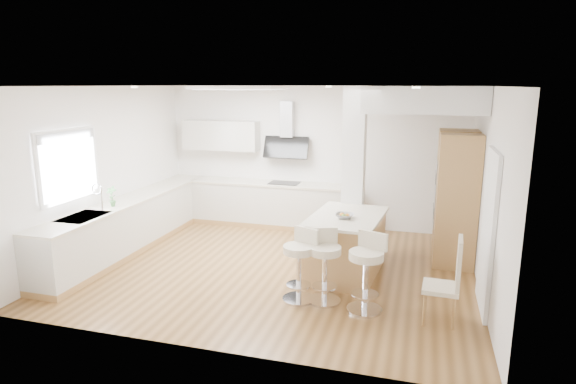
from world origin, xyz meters
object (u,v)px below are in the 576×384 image
(bar_stool_b, at_px, (325,262))
(bar_stool_c, at_px, (367,268))
(dining_chair, at_px, (450,278))
(peninsula, at_px, (346,244))
(bar_stool_a, at_px, (300,261))

(bar_stool_b, relative_size, bar_stool_c, 0.97)
(bar_stool_b, xyz_separation_m, bar_stool_c, (0.56, -0.12, 0.02))
(bar_stool_c, bearing_deg, dining_chair, 17.52)
(bar_stool_b, bearing_deg, bar_stool_c, -33.71)
(peninsula, bearing_deg, bar_stool_c, -63.81)
(bar_stool_b, bearing_deg, peninsula, 61.64)
(bar_stool_a, bearing_deg, dining_chair, 20.29)
(peninsula, height_order, bar_stool_b, peninsula)
(bar_stool_b, distance_m, dining_chair, 1.56)
(bar_stool_a, xyz_separation_m, dining_chair, (1.88, -0.13, 0.03))
(bar_stool_c, xyz_separation_m, dining_chair, (0.99, -0.06, 0.01))
(bar_stool_a, bearing_deg, peninsula, 91.63)
(peninsula, height_order, bar_stool_c, bar_stool_c)
(peninsula, xyz_separation_m, bar_stool_b, (-0.12, -1.02, 0.08))
(bar_stool_a, height_order, bar_stool_c, bar_stool_c)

